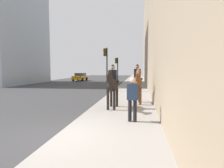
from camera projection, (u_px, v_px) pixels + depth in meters
sidewalk_slab at (109, 140)px, 5.60m from camera, size 120.00×3.35×0.12m
mounted_horse_near at (112, 84)px, 9.66m from camera, size 2.15×0.61×2.28m
mounted_horse_far at (137, 81)px, 11.04m from camera, size 2.15×0.67×2.33m
pedestrian_greeting at (133, 97)px, 7.25m from camera, size 0.32×0.44×1.70m
car_near_lane at (80, 77)px, 34.74m from camera, size 3.94×2.04×1.44m
traffic_light_near_curb at (106, 63)px, 17.38m from camera, size 0.20×0.44×4.09m
traffic_light_far_curb at (117, 67)px, 24.23m from camera, size 0.20×0.44×3.63m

